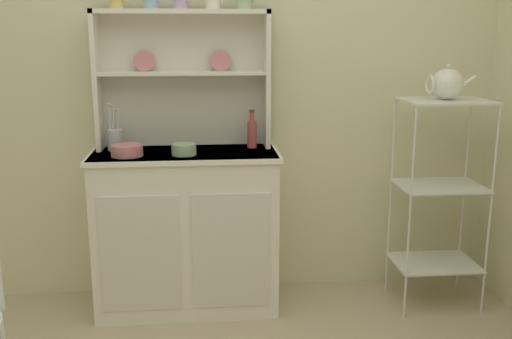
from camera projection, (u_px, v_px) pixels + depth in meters
wall_back at (211, 73)px, 3.25m from camera, size 3.84×0.05×2.50m
hutch_cabinet at (187, 229)px, 3.18m from camera, size 0.98×0.45×0.86m
hutch_shelf_unit at (183, 69)px, 3.14m from camera, size 0.91×0.18×0.72m
bakers_rack at (440, 183)px, 3.16m from camera, size 0.45×0.33×1.13m
cup_gold_0 at (117, 1)px, 2.99m from camera, size 0.08×0.07×0.08m
cup_sky_1 at (151, 0)px, 3.01m from camera, size 0.09×0.08×0.09m
cup_lilac_2 at (181, 0)px, 3.02m from camera, size 0.08×0.07×0.09m
cup_cream_3 at (213, 0)px, 3.04m from camera, size 0.09×0.07×0.09m
cup_sage_4 at (244, 0)px, 3.05m from camera, size 0.09×0.08×0.09m
bowl_mixing_large at (127, 150)px, 2.98m from camera, size 0.16×0.16×0.06m
bowl_floral_medium at (184, 149)px, 3.00m from camera, size 0.13×0.13×0.06m
jam_bottle at (252, 133)px, 3.18m from camera, size 0.05×0.05×0.20m
utensil_jar at (115, 139)px, 3.11m from camera, size 0.08×0.08×0.25m
porcelain_teapot at (447, 84)px, 3.04m from camera, size 0.25×0.16×0.18m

